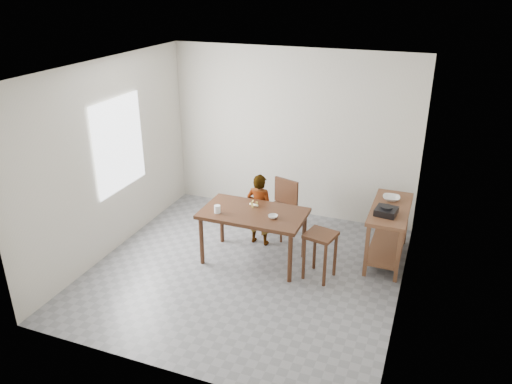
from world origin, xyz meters
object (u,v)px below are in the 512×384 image
at_px(dining_table, 253,236).
at_px(stool, 320,255).
at_px(child, 260,209).
at_px(dining_chair, 279,209).
at_px(prep_counter, 388,233).

distance_m(dining_table, stool, 0.96).
relative_size(child, dining_chair, 1.28).
distance_m(dining_table, child, 0.54).
relative_size(dining_table, dining_chair, 1.64).
bearing_deg(dining_table, child, 101.07).
distance_m(child, dining_chair, 0.41).
bearing_deg(dining_chair, stool, -29.38).
bearing_deg(dining_chair, child, -99.93).
xyz_separation_m(dining_table, stool, (0.96, -0.09, -0.05)).
height_order(dining_table, child, child).
bearing_deg(child, prep_counter, -171.18).
distance_m(dining_table, prep_counter, 1.86).
bearing_deg(prep_counter, child, -173.67).
distance_m(prep_counter, stool, 1.10).
xyz_separation_m(child, dining_chair, (0.18, 0.35, -0.12)).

